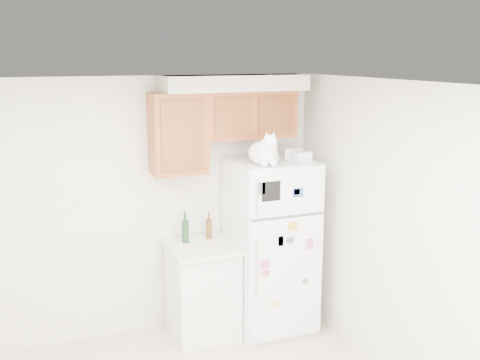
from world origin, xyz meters
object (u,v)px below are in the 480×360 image
bottle_green (185,227)px  bottle_amber (209,225)px  storage_box_back (293,153)px  storage_box_front (302,157)px  refrigerator (271,245)px  base_counter (203,289)px  cat (265,152)px

bottle_green → bottle_amber: bottle_green is taller
storage_box_back → storage_box_front: (0.02, -0.17, -0.01)m
refrigerator → base_counter: refrigerator is taller
refrigerator → storage_box_back: storage_box_back is taller
refrigerator → cat: (-0.15, -0.17, 0.97)m
storage_box_front → bottle_green: (-1.07, 0.34, -0.68)m
bottle_green → bottle_amber: 0.25m
refrigerator → cat: 1.00m
cat → storage_box_back: bearing=27.4°
cat → bottle_green: 1.07m
storage_box_front → bottle_amber: (-0.82, 0.37, -0.69)m
bottle_green → bottle_amber: bearing=7.3°
bottle_green → cat: bearing=-29.2°
storage_box_back → base_counter: bearing=-170.5°
base_counter → cat: size_ratio=2.00×
cat → bottle_amber: size_ratio=1.74×
cat → bottle_green: (-0.66, 0.37, -0.75)m
refrigerator → base_counter: bearing=173.9°
cat → storage_box_front: size_ratio=3.07×
bottle_amber → bottle_green: bearing=-172.7°
refrigerator → bottle_green: refrigerator is taller
refrigerator → storage_box_front: bearing=-29.2°
base_counter → refrigerator: bearing=-6.1°
refrigerator → bottle_amber: size_ratio=6.44×
bottle_green → base_counter: bearing=-45.0°
base_counter → bottle_amber: bottle_amber is taller
storage_box_front → bottle_green: bearing=153.5°
refrigerator → bottle_amber: (-0.57, 0.23, 0.20)m
refrigerator → storage_box_back: size_ratio=9.44×
base_counter → storage_box_back: bearing=-2.6°
base_counter → bottle_green: bearing=135.0°
refrigerator → cat: cat is taller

